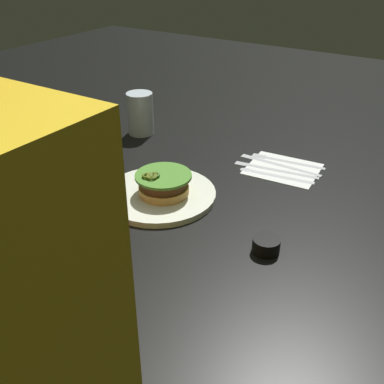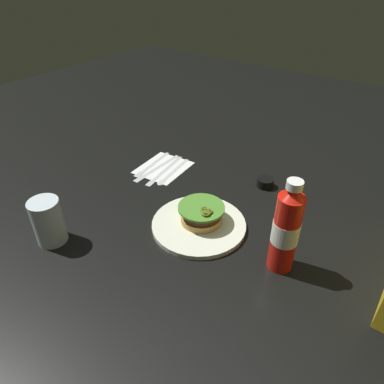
# 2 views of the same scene
# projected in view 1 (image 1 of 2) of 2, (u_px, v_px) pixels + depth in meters

# --- Properties ---
(ground_plane) EXTENTS (3.00, 3.00, 0.00)m
(ground_plane) POSITION_uv_depth(u_px,v_px,m) (175.00, 190.00, 1.02)
(ground_plane) COLOR black
(dinner_plate) EXTENTS (0.25, 0.25, 0.01)m
(dinner_plate) POSITION_uv_depth(u_px,v_px,m) (159.00, 194.00, 0.99)
(dinner_plate) COLOR silver
(dinner_plate) RESTS_ON ground_plane
(burger_sandwich) EXTENTS (0.12, 0.12, 0.05)m
(burger_sandwich) POSITION_uv_depth(u_px,v_px,m) (162.00, 183.00, 0.97)
(burger_sandwich) COLOR tan
(burger_sandwich) RESTS_ON dinner_plate
(ketchup_bottle) EXTENTS (0.06, 0.06, 0.23)m
(ketchup_bottle) POSITION_uv_depth(u_px,v_px,m) (78.00, 200.00, 0.77)
(ketchup_bottle) COLOR red
(ketchup_bottle) RESTS_ON ground_plane
(water_glass) EXTENTS (0.07, 0.07, 0.12)m
(water_glass) POSITION_uv_depth(u_px,v_px,m) (140.00, 114.00, 1.28)
(water_glass) COLOR silver
(water_glass) RESTS_ON ground_plane
(condiment_cup) EXTENTS (0.05, 0.05, 0.03)m
(condiment_cup) POSITION_uv_depth(u_px,v_px,m) (266.00, 245.00, 0.82)
(condiment_cup) COLOR black
(condiment_cup) RESTS_ON ground_plane
(napkin) EXTENTS (0.18, 0.16, 0.00)m
(napkin) POSITION_uv_depth(u_px,v_px,m) (283.00, 169.00, 1.11)
(napkin) COLOR white
(napkin) RESTS_ON ground_plane
(fork_utensil) EXTENTS (0.19, 0.04, 0.00)m
(fork_utensil) POSITION_uv_depth(u_px,v_px,m) (281.00, 159.00, 1.14)
(fork_utensil) COLOR silver
(fork_utensil) RESTS_ON napkin
(steak_knife) EXTENTS (0.21, 0.02, 0.00)m
(steak_knife) POSITION_uv_depth(u_px,v_px,m) (275.00, 163.00, 1.13)
(steak_knife) COLOR silver
(steak_knife) RESTS_ON napkin
(butter_knife) EXTENTS (0.21, 0.05, 0.00)m
(butter_knife) POSITION_uv_depth(u_px,v_px,m) (271.00, 168.00, 1.10)
(butter_knife) COLOR silver
(butter_knife) RESTS_ON napkin
(spoon_utensil) EXTENTS (0.18, 0.04, 0.00)m
(spoon_utensil) POSITION_uv_depth(u_px,v_px,m) (266.00, 172.00, 1.08)
(spoon_utensil) COLOR silver
(spoon_utensil) RESTS_ON napkin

